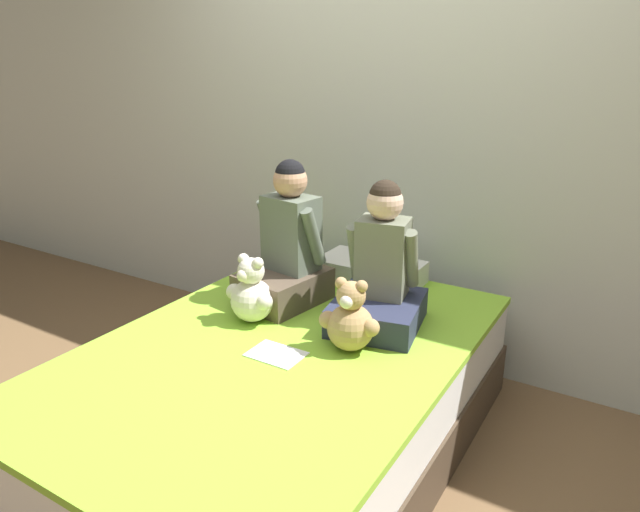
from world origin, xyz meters
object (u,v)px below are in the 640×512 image
Objects in this scene: bed at (280,401)px; teddy_bear_held_by_right_child at (350,320)px; child_on_right at (381,275)px; sign_card at (276,354)px; teddy_bear_held_by_left_child at (252,294)px; child_on_left at (287,249)px; pillow_at_headboard at (370,271)px.

teddy_bear_held_by_right_child is (0.25, 0.12, 0.38)m from bed.
child_on_right is 2.92× the size of sign_card.
bed is at bearing -23.84° from teddy_bear_held_by_left_child.
child_on_left is 0.58m from sign_card.
sign_card is (0.26, -0.46, -0.25)m from child_on_left.
sign_card is at bearing -87.69° from pillow_at_headboard.
pillow_at_headboard reaches higher than sign_card.
child_on_right is 0.55m from teddy_bear_held_by_left_child.
teddy_bear_held_by_left_child is at bearing 171.33° from teddy_bear_held_by_right_child.
bed is 0.68m from child_on_left.
pillow_at_headboard is (0.22, 0.41, -0.19)m from child_on_left.
teddy_bear_held_by_left_child reaches higher than pillow_at_headboard.
teddy_bear_held_by_right_child is 1.39× the size of sign_card.
child_on_left is 1.27× the size of pillow_at_headboard.
pillow_at_headboard is at bearing 92.31° from sign_card.
child_on_left is at bearing 142.27° from teddy_bear_held_by_right_child.
pillow_at_headboard is 2.44× the size of sign_card.
teddy_bear_held_by_left_child is 1.01× the size of teddy_bear_held_by_right_child.
bed is 0.27m from sign_card.
child_on_right is (0.47, -0.00, -0.03)m from child_on_left.
pillow_at_headboard is (-0.25, 0.68, -0.07)m from teddy_bear_held_by_right_child.
child_on_right is at bearing 35.03° from teddy_bear_held_by_left_child.
child_on_left reaches higher than teddy_bear_held_by_right_child.
teddy_bear_held_by_left_child is (-0.23, 0.13, 0.38)m from bed.
pillow_at_headboard is (-0.25, 0.41, -0.16)m from child_on_right.
bed is 9.27× the size of sign_card.
teddy_bear_held_by_right_child is (0.48, -0.27, -0.13)m from child_on_left.
child_on_left is 0.47m from child_on_right.
bed is 6.68× the size of teddy_bear_held_by_right_child.
pillow_at_headboard is (0.23, 0.67, -0.07)m from teddy_bear_held_by_left_child.
bed is 6.60× the size of teddy_bear_held_by_left_child.
child_on_left is 0.29m from teddy_bear_held_by_left_child.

